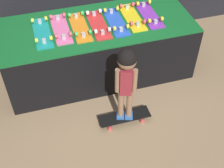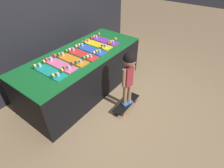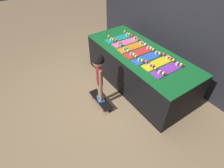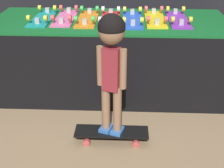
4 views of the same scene
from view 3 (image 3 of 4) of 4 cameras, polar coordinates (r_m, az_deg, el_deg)
ground_plane at (r=3.50m, az=0.55°, el=-3.25°), size 16.00×16.00×0.00m
back_wall at (r=3.74m, az=20.31°, el=19.21°), size 4.82×0.10×2.39m
display_rack at (r=3.55m, az=8.63°, el=4.98°), size 2.35×0.96×0.76m
skateboard_teal_on_rack at (r=3.78m, az=2.46°, el=14.91°), size 0.19×0.62×0.09m
skateboard_pink_on_rack at (r=3.63m, az=4.81°, el=13.65°), size 0.19×0.62×0.09m
skateboard_orange_on_rack at (r=3.47m, az=6.76°, el=12.08°), size 0.19×0.62×0.09m
skateboard_red_on_rack at (r=3.32m, az=9.01°, el=10.40°), size 0.19×0.62×0.09m
skateboard_blue_on_rack at (r=3.18m, az=11.60°, el=8.60°), size 0.19×0.62×0.09m
skateboard_yellow_on_rack at (r=3.09m, az=14.96°, el=6.88°), size 0.19×0.62×0.09m
skateboard_purple_on_rack at (r=2.97m, az=17.89°, el=4.74°), size 0.19×0.62×0.09m
skateboard_on_floor at (r=3.29m, az=-3.68°, el=-5.23°), size 0.60×0.18×0.09m
child at (r=2.83m, az=-4.28°, el=4.53°), size 0.22×0.20×0.97m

